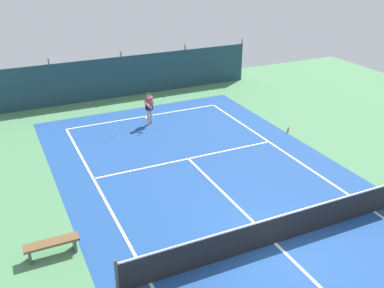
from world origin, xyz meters
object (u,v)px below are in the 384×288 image
object	(u,v)px
courtside_bench	(52,245)
water_bottle	(288,129)
tennis_ball_near_player	(112,136)
tennis_ball_midcourt	(205,132)
tennis_player	(149,106)
tennis_net	(276,230)

from	to	relation	value
courtside_bench	water_bottle	world-z (taller)	courtside_bench
courtside_bench	water_bottle	xyz separation A→B (m)	(11.95, 4.65, -0.25)
tennis_ball_near_player	water_bottle	world-z (taller)	water_bottle
water_bottle	tennis_ball_midcourt	bearing A→B (deg)	155.60
tennis_player	water_bottle	bearing A→B (deg)	117.74
tennis_ball_near_player	courtside_bench	size ratio (longest dim) A/B	0.04
tennis_ball_near_player	water_bottle	xyz separation A→B (m)	(7.94, -3.06, 0.09)
tennis_net	tennis_ball_midcourt	bearing A→B (deg)	77.37
tennis_ball_near_player	tennis_net	bearing A→B (deg)	-77.12
tennis_ball_midcourt	water_bottle	size ratio (longest dim) A/B	0.28
tennis_player	tennis_ball_near_player	distance (m)	2.49
tennis_player	water_bottle	distance (m)	6.96
tennis_net	tennis_ball_midcourt	size ratio (longest dim) A/B	153.33
courtside_bench	tennis_ball_near_player	bearing A→B (deg)	62.51
tennis_ball_midcourt	water_bottle	bearing A→B (deg)	-24.40
tennis_ball_near_player	water_bottle	size ratio (longest dim) A/B	0.28
tennis_player	water_bottle	size ratio (longest dim) A/B	6.83
courtside_bench	water_bottle	distance (m)	12.82
tennis_player	tennis_ball_near_player	size ratio (longest dim) A/B	24.85
tennis_net	courtside_bench	world-z (taller)	tennis_net
tennis_net	tennis_ball_midcourt	xyz separation A→B (m)	(1.94, 8.67, -0.48)
tennis_net	water_bottle	distance (m)	9.00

